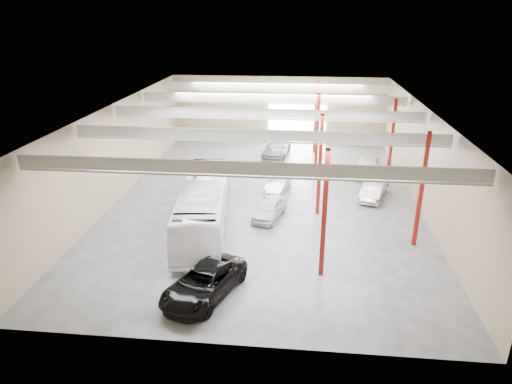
% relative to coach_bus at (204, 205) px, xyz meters
% --- Properties ---
extents(depot_shell, '(22.12, 32.12, 7.06)m').
position_rel_coach_bus_xyz_m(depot_shell, '(3.63, 5.64, 3.33)').
color(depot_shell, '#45454A').
rests_on(depot_shell, ground).
extents(coach_bus, '(4.10, 12.06, 3.29)m').
position_rel_coach_bus_xyz_m(coach_bus, '(0.00, 0.00, 0.00)').
color(coach_bus, white).
rests_on(coach_bus, ground).
extents(black_sedan, '(4.13, 5.85, 1.48)m').
position_rel_coach_bus_xyz_m(black_sedan, '(1.50, -7.38, -0.91)').
color(black_sedan, black).
rests_on(black_sedan, ground).
extents(car_row_a, '(2.52, 4.18, 1.33)m').
position_rel_coach_bus_xyz_m(car_row_a, '(4.02, 2.16, -0.98)').
color(car_row_a, silver).
rests_on(car_row_a, ground).
extents(car_row_b, '(2.08, 4.27, 1.35)m').
position_rel_coach_bus_xyz_m(car_row_b, '(4.33, 7.36, -0.97)').
color(car_row_b, '#ABABB0').
rests_on(car_row_b, ground).
extents(car_row_c, '(2.89, 5.65, 1.57)m').
position_rel_coach_bus_xyz_m(car_row_c, '(3.66, 16.60, -0.86)').
color(car_row_c, slate).
rests_on(car_row_c, ground).
extents(car_right_near, '(2.69, 4.53, 1.41)m').
position_rel_coach_bus_xyz_m(car_right_near, '(11.53, 6.47, -0.94)').
color(car_right_near, '#ACACB1').
rests_on(car_right_near, ground).
extents(car_right_far, '(2.84, 5.09, 1.64)m').
position_rel_coach_bus_xyz_m(car_right_far, '(11.80, 11.67, -0.83)').
color(car_right_far, silver).
rests_on(car_right_far, ground).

